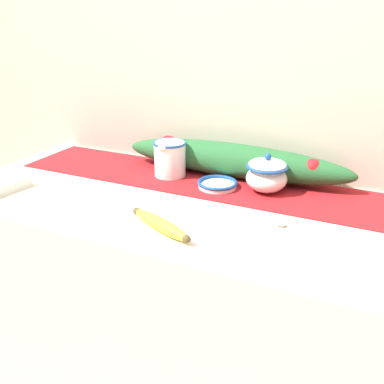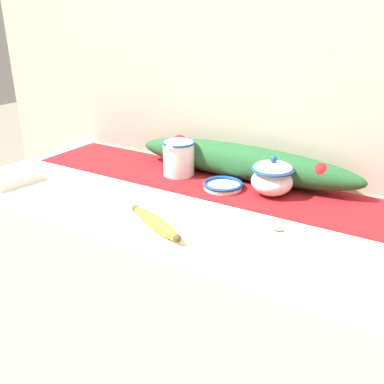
# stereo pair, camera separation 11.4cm
# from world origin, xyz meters

# --- Properties ---
(countertop) EXTENTS (1.51, 0.61, 0.93)m
(countertop) POSITION_xyz_m (0.00, 0.00, 0.46)
(countertop) COLOR beige
(countertop) RESTS_ON ground_plane
(back_wall) EXTENTS (2.31, 0.04, 2.40)m
(back_wall) POSITION_xyz_m (0.00, 0.32, 1.20)
(back_wall) COLOR beige
(back_wall) RESTS_ON ground_plane
(table_runner) EXTENTS (1.39, 0.27, 0.00)m
(table_runner) POSITION_xyz_m (0.00, 0.16, 0.93)
(table_runner) COLOR #A8191E
(table_runner) RESTS_ON countertop
(cream_pitcher) EXTENTS (0.11, 0.13, 0.12)m
(cream_pitcher) POSITION_xyz_m (-0.19, 0.16, 0.99)
(cream_pitcher) COLOR white
(cream_pitcher) RESTS_ON countertop
(sugar_bowl) EXTENTS (0.12, 0.12, 0.12)m
(sugar_bowl) POSITION_xyz_m (0.13, 0.16, 0.98)
(sugar_bowl) COLOR white
(sugar_bowl) RESTS_ON countertop
(small_dish) EXTENTS (0.12, 0.12, 0.02)m
(small_dish) POSITION_xyz_m (-0.01, 0.13, 0.94)
(small_dish) COLOR white
(small_dish) RESTS_ON countertop
(banana) EXTENTS (0.21, 0.11, 0.03)m
(banana) POSITION_xyz_m (-0.03, -0.19, 0.95)
(banana) COLOR yellow
(banana) RESTS_ON countertop
(spoon) EXTENTS (0.16, 0.05, 0.01)m
(spoon) POSITION_xyz_m (0.21, -0.03, 0.93)
(spoon) COLOR #A89E89
(spoon) RESTS_ON countertop
(poinsettia_garland) EXTENTS (0.76, 0.12, 0.11)m
(poinsettia_garland) POSITION_xyz_m (-0.00, 0.24, 0.99)
(poinsettia_garland) COLOR #235B2D
(poinsettia_garland) RESTS_ON countertop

